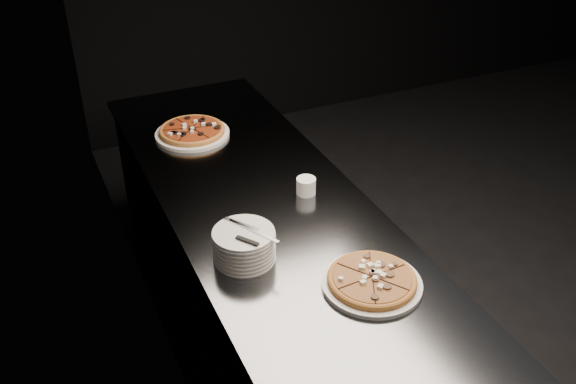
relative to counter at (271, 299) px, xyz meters
name	(u,v)px	position (x,y,z in m)	size (l,w,h in m)	color
wall_left	(160,107)	(-0.37, 0.00, 0.94)	(0.02, 5.00, 2.80)	black
counter	(271,299)	(0.00, 0.00, 0.00)	(0.74, 2.44, 0.92)	#55575C
pizza_mushroom	(372,281)	(0.12, -0.55, 0.48)	(0.32, 0.32, 0.04)	white
pizza_tomato	(192,131)	(-0.09, 0.68, 0.48)	(0.36, 0.36, 0.04)	white
plate_stack	(244,245)	(-0.20, -0.25, 0.51)	(0.21, 0.21, 0.11)	white
cutlery	(248,233)	(-0.19, -0.27, 0.57)	(0.10, 0.21, 0.01)	silver
ramekin	(306,186)	(0.17, 0.03, 0.49)	(0.08, 0.08, 0.07)	white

